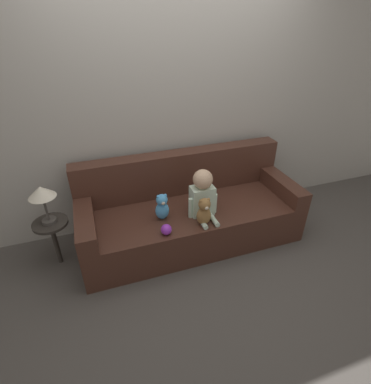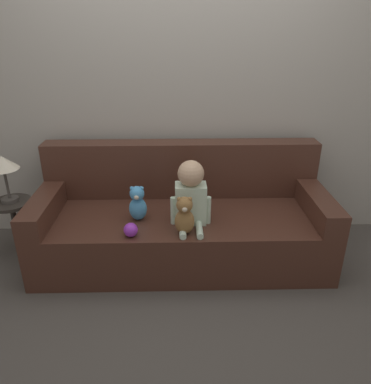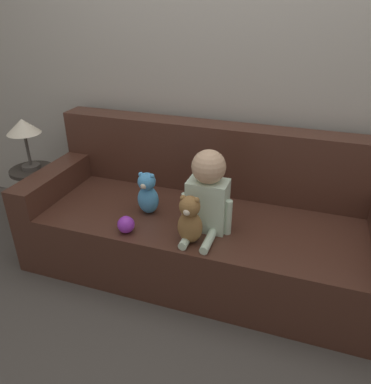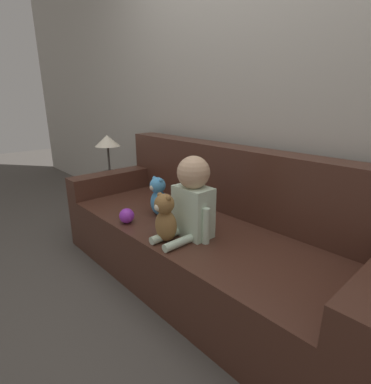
% 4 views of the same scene
% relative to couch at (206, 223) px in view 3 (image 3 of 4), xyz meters
% --- Properties ---
extents(ground_plane, '(12.00, 12.00, 0.00)m').
position_rel_couch_xyz_m(ground_plane, '(0.00, -0.06, -0.29)').
color(ground_plane, '#4C4742').
extents(wall_back, '(8.00, 0.05, 2.60)m').
position_rel_couch_xyz_m(wall_back, '(0.00, 0.44, 1.01)').
color(wall_back, '#ADA89E').
rests_on(wall_back, ground_plane).
extents(couch, '(2.12, 0.83, 0.83)m').
position_rel_couch_xyz_m(couch, '(0.00, 0.00, 0.00)').
color(couch, '#47281E').
rests_on(couch, ground_plane).
extents(person_baby, '(0.28, 0.34, 0.45)m').
position_rel_couch_xyz_m(person_baby, '(0.06, -0.21, 0.32)').
color(person_baby, silver).
rests_on(person_baby, couch).
extents(teddy_bear_brown, '(0.13, 0.12, 0.27)m').
position_rel_couch_xyz_m(teddy_bear_brown, '(0.01, -0.36, 0.23)').
color(teddy_bear_brown, olive).
rests_on(teddy_bear_brown, couch).
extents(plush_toy_side, '(0.12, 0.12, 0.26)m').
position_rel_couch_xyz_m(plush_toy_side, '(-0.31, -0.16, 0.23)').
color(plush_toy_side, '#4C9EDB').
rests_on(plush_toy_side, couch).
extents(toy_ball, '(0.09, 0.09, 0.09)m').
position_rel_couch_xyz_m(toy_ball, '(-0.34, -0.39, 0.15)').
color(toy_ball, purple).
rests_on(toy_ball, couch).
extents(side_table, '(0.30, 0.30, 0.81)m').
position_rel_couch_xyz_m(side_table, '(-1.27, 0.01, 0.33)').
color(side_table, '#332D28').
rests_on(side_table, ground_plane).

